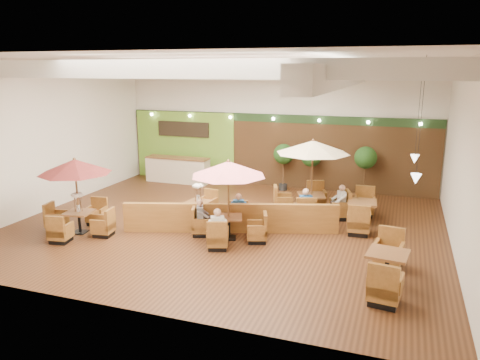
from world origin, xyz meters
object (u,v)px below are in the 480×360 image
at_px(table_2, 312,165).
at_px(diner_3, 305,203).
at_px(table_3, 198,207).
at_px(table_5, 362,213).
at_px(table_4, 387,269).
at_px(diner_4, 340,198).
at_px(booth_divider, 231,218).
at_px(topiary_2, 365,160).
at_px(diner_2, 201,213).
at_px(topiary_1, 311,159).
at_px(diner_1, 239,208).
at_px(topiary_0, 284,156).
at_px(diner_0, 217,224).
at_px(table_1, 228,185).
at_px(table_0, 76,182).
at_px(service_counter, 178,170).

height_order(table_2, diner_3, table_2).
distance_m(table_3, table_5, 5.59).
xyz_separation_m(table_4, diner_4, (-1.78, 4.82, 0.35)).
relative_size(booth_divider, topiary_2, 3.29).
relative_size(table_4, topiary_2, 1.36).
xyz_separation_m(table_4, diner_2, (-5.68, 1.69, 0.32)).
bearing_deg(diner_3, topiary_1, 71.95).
height_order(table_2, diner_2, table_2).
bearing_deg(table_3, diner_1, -7.57).
height_order(booth_divider, topiary_0, topiary_0).
height_order(table_5, diner_0, diner_0).
xyz_separation_m(table_1, diner_1, (0.00, 0.92, -0.98)).
relative_size(topiary_1, diner_2, 2.78).
relative_size(booth_divider, table_5, 2.45).
distance_m(booth_divider, table_3, 1.70).
bearing_deg(table_5, topiary_2, 89.85).
xyz_separation_m(table_1, table_3, (-1.65, 1.36, -1.23)).
bearing_deg(diner_3, table_5, -6.61).
xyz_separation_m(table_0, diner_0, (4.72, 0.18, -0.93)).
xyz_separation_m(table_2, diner_0, (-1.96, -4.04, -1.14)).
xyz_separation_m(topiary_0, diner_1, (-0.10, -5.50, -0.77)).
distance_m(topiary_0, topiary_1, 1.19).
bearing_deg(booth_divider, table_3, 134.23).
height_order(diner_1, diner_4, diner_4).
distance_m(table_4, topiary_0, 9.42).
relative_size(service_counter, booth_divider, 0.43).
xyz_separation_m(table_4, topiary_0, (-4.67, 8.11, 1.11)).
distance_m(table_1, topiary_0, 6.42).
xyz_separation_m(service_counter, diner_2, (3.98, -6.21, 0.14)).
relative_size(table_0, diner_2, 3.47).
bearing_deg(topiary_2, diner_3, -109.83).
distance_m(table_5, topiary_0, 5.29).
bearing_deg(table_5, table_4, -81.33).
distance_m(table_1, table_5, 4.85).
bearing_deg(table_2, table_0, -166.89).
distance_m(table_0, topiary_1, 9.62).
xyz_separation_m(table_0, topiary_2, (8.24, 7.51, -0.11)).
xyz_separation_m(table_5, topiary_0, (-3.67, 3.65, 1.11)).
distance_m(table_5, diner_4, 0.93).
bearing_deg(diner_2, diner_3, 101.81).
distance_m(table_4, diner_2, 5.94).
relative_size(table_3, diner_4, 3.01).
distance_m(table_2, diner_0, 4.63).
relative_size(table_0, diner_0, 3.13).
bearing_deg(diner_0, table_0, 157.01).
xyz_separation_m(table_2, diner_4, (1.02, 0.00, -1.14)).
bearing_deg(topiary_1, service_counter, -178.15).
relative_size(diner_0, diner_3, 0.96).
bearing_deg(diner_3, diner_4, 18.16).
xyz_separation_m(table_3, diner_3, (3.61, 0.74, 0.28)).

